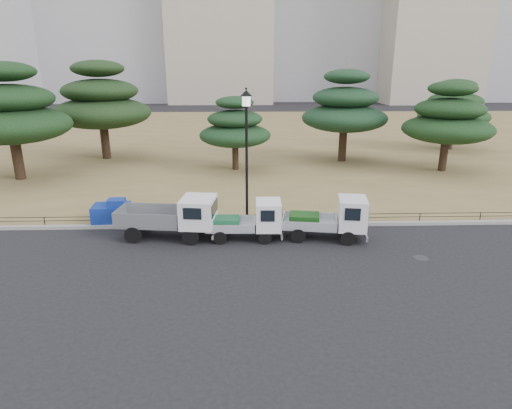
{
  "coord_description": "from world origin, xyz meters",
  "views": [
    {
      "loc": [
        -0.61,
        -16.59,
        7.21
      ],
      "look_at": [
        0.0,
        2.0,
        1.3
      ],
      "focal_mm": 30.0,
      "sensor_mm": 36.0,
      "label": 1
    }
  ],
  "objects_px": {
    "truck_kei_rear": "(331,218)",
    "tarp_pile": "(112,212)",
    "truck_large": "(173,215)",
    "street_lamp": "(246,135)",
    "truck_kei_front": "(250,220)"
  },
  "relations": [
    {
      "from": "truck_large",
      "to": "tarp_pile",
      "type": "height_order",
      "value": "truck_large"
    },
    {
      "from": "truck_kei_rear",
      "to": "truck_kei_front",
      "type": "bearing_deg",
      "value": -172.1
    },
    {
      "from": "street_lamp",
      "to": "tarp_pile",
      "type": "distance_m",
      "value": 7.54
    },
    {
      "from": "street_lamp",
      "to": "tarp_pile",
      "type": "relative_size",
      "value": 3.44
    },
    {
      "from": "truck_large",
      "to": "street_lamp",
      "type": "bearing_deg",
      "value": 31.92
    },
    {
      "from": "tarp_pile",
      "to": "street_lamp",
      "type": "bearing_deg",
      "value": -3.01
    },
    {
      "from": "truck_kei_rear",
      "to": "tarp_pile",
      "type": "relative_size",
      "value": 2.11
    },
    {
      "from": "truck_kei_rear",
      "to": "street_lamp",
      "type": "relative_size",
      "value": 0.61
    },
    {
      "from": "truck_large",
      "to": "tarp_pile",
      "type": "distance_m",
      "value": 3.8
    },
    {
      "from": "truck_kei_rear",
      "to": "street_lamp",
      "type": "height_order",
      "value": "street_lamp"
    },
    {
      "from": "truck_kei_front",
      "to": "tarp_pile",
      "type": "xyz_separation_m",
      "value": [
        -6.66,
        2.15,
        -0.26
      ]
    },
    {
      "from": "truck_kei_front",
      "to": "street_lamp",
      "type": "height_order",
      "value": "street_lamp"
    },
    {
      "from": "truck_kei_front",
      "to": "truck_kei_rear",
      "type": "distance_m",
      "value": 3.57
    },
    {
      "from": "truck_large",
      "to": "street_lamp",
      "type": "xyz_separation_m",
      "value": [
        3.28,
        1.56,
        3.28
      ]
    },
    {
      "from": "tarp_pile",
      "to": "truck_kei_rear",
      "type": "bearing_deg",
      "value": -12.29
    }
  ]
}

